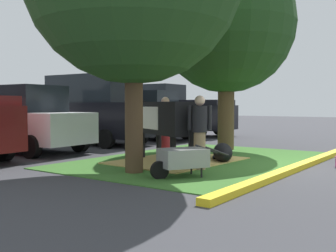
% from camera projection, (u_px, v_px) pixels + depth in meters
% --- Properties ---
extents(ground_plane, '(80.00, 80.00, 0.00)m').
position_uv_depth(ground_plane, '(279.00, 166.00, 9.59)').
color(ground_plane, '#38383D').
extents(grass_island, '(7.17, 4.90, 0.02)m').
position_uv_depth(grass_island, '(200.00, 160.00, 10.69)').
color(grass_island, '#386B28').
rests_on(grass_island, ground).
extents(curb_yellow, '(8.37, 0.24, 0.12)m').
position_uv_depth(curb_yellow, '(299.00, 167.00, 9.17)').
color(curb_yellow, yellow).
rests_on(curb_yellow, ground).
extents(hay_bedding, '(3.34, 2.59, 0.04)m').
position_uv_depth(hay_bedding, '(178.00, 161.00, 10.38)').
color(hay_bedding, tan).
rests_on(hay_bedding, ground).
extents(shade_tree_right, '(4.30, 4.30, 6.12)m').
position_uv_depth(shade_tree_right, '(227.00, 25.00, 12.90)').
color(shade_tree_right, brown).
rests_on(shade_tree_right, ground).
extents(cow_holstein, '(1.79, 2.94, 1.56)m').
position_uv_depth(cow_holstein, '(163.00, 118.00, 10.33)').
color(cow_holstein, black).
rests_on(cow_holstein, ground).
extents(calf_lying, '(1.27, 1.00, 0.48)m').
position_uv_depth(calf_lying, '(222.00, 152.00, 10.37)').
color(calf_lying, black).
rests_on(calf_lying, ground).
extents(person_handler, '(0.34, 0.45, 1.65)m').
position_uv_depth(person_handler, '(200.00, 130.00, 9.01)').
color(person_handler, '#9E7F5B').
rests_on(person_handler, ground).
extents(person_visitor_near, '(0.46, 0.34, 1.67)m').
position_uv_depth(person_visitor_near, '(165.00, 124.00, 11.73)').
color(person_visitor_near, maroon).
rests_on(person_visitor_near, ground).
extents(wheelbarrow, '(1.52, 1.16, 0.63)m').
position_uv_depth(wheelbarrow, '(182.00, 158.00, 8.08)').
color(wheelbarrow, gray).
rests_on(wheelbarrow, ground).
extents(hatchback_white, '(2.17, 4.48, 2.02)m').
position_uv_depth(hatchback_white, '(25.00, 120.00, 12.48)').
color(hatchback_white, silver).
rests_on(hatchback_white, ground).
extents(suv_black, '(2.28, 4.68, 2.52)m').
position_uv_depth(suv_black, '(93.00, 110.00, 15.01)').
color(suv_black, black).
rests_on(suv_black, ground).
extents(sedan_silver, '(2.17, 4.48, 2.02)m').
position_uv_depth(sedan_silver, '(146.00, 116.00, 17.05)').
color(sedan_silver, silver).
rests_on(sedan_silver, ground).
extents(pickup_truck_black, '(2.40, 5.48, 2.42)m').
position_uv_depth(pickup_truck_black, '(175.00, 112.00, 19.51)').
color(pickup_truck_black, black).
rests_on(pickup_truck_black, ground).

